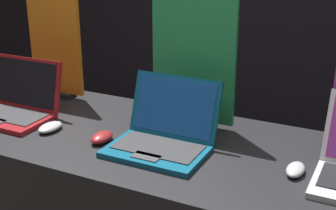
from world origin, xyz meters
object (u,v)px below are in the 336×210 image
mouse_middle (102,137)px  mouse_front (50,127)px  promo_stand_middle (193,64)px  mouse_back (295,170)px  laptop_front (14,104)px  laptop_middle (164,133)px  promo_stand_front (55,45)px

mouse_middle → mouse_front: bearing=-179.5°
promo_stand_middle → mouse_back: size_ratio=4.80×
laptop_front → laptop_middle: (0.73, -0.00, 0.00)m
laptop_front → promo_stand_middle: 0.80m
mouse_back → mouse_middle: bearing=-174.1°
promo_stand_front → promo_stand_middle: 0.73m
mouse_front → mouse_middle: mouse_middle is taller
laptop_front → mouse_front: size_ratio=3.15×
laptop_front → mouse_front: (0.25, -0.06, -0.04)m
mouse_middle → promo_stand_middle: size_ratio=0.21×
laptop_front → mouse_middle: 0.50m
laptop_middle → promo_stand_middle: 0.33m
mouse_back → laptop_front: bearing=-179.3°
laptop_middle → mouse_middle: (-0.23, -0.06, -0.04)m
mouse_front → mouse_back: size_ratio=1.07×
mouse_front → promo_stand_front: (-0.25, 0.36, 0.24)m
mouse_front → mouse_back: 0.96m
mouse_front → laptop_middle: 0.49m
mouse_front → promo_stand_front: 0.50m
laptop_front → laptop_middle: size_ratio=1.06×
laptop_front → promo_stand_front: (0.00, 0.30, 0.20)m
promo_stand_middle → mouse_back: (0.48, -0.25, -0.24)m
laptop_front → mouse_middle: (0.49, -0.06, -0.04)m
laptop_front → promo_stand_middle: bearing=19.8°
laptop_middle → promo_stand_middle: size_ratio=0.66×
laptop_front → laptop_middle: bearing=-0.1°
mouse_middle → mouse_back: bearing=5.9°
promo_stand_middle → laptop_middle: bearing=-90.0°
mouse_front → mouse_back: bearing=4.5°
promo_stand_middle → mouse_back: 0.59m
promo_stand_front → laptop_middle: (0.73, -0.30, -0.20)m
promo_stand_front → promo_stand_middle: (0.73, -0.04, 0.00)m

